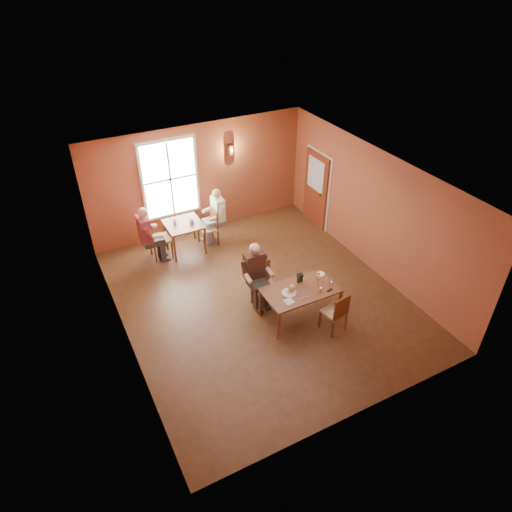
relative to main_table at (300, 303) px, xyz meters
name	(u,v)px	position (x,y,z in m)	size (l,w,h in m)	color
ground	(260,298)	(-0.47, 0.92, -0.37)	(6.00, 7.00, 0.01)	brown
wall_back	(199,179)	(-0.47, 4.42, 1.13)	(6.00, 0.04, 3.00)	brown
wall_front	(366,354)	(-0.47, -2.58, 1.13)	(6.00, 0.04, 3.00)	brown
wall_left	(117,284)	(-3.47, 0.92, 1.13)	(0.04, 7.00, 3.00)	brown
wall_right	(373,211)	(2.53, 0.92, 1.13)	(0.04, 7.00, 3.00)	brown
ceiling	(261,178)	(-0.47, 0.92, 2.63)	(6.00, 7.00, 0.04)	white
window	(170,179)	(-1.27, 4.37, 1.33)	(1.36, 0.10, 1.96)	white
door	(315,190)	(2.47, 3.22, 0.68)	(0.12, 1.04, 2.10)	maroon
wall_sconce	(231,150)	(0.43, 4.32, 1.83)	(0.16, 0.16, 0.28)	brown
main_table	(300,303)	(0.00, 0.00, 0.00)	(1.57, 0.89, 0.74)	brown
chair_diner_main	(265,287)	(-0.50, 0.65, 0.16)	(0.47, 0.47, 1.06)	#492C17
diner_main	(266,280)	(-0.50, 0.62, 0.36)	(0.58, 0.58, 1.46)	black
chair_empty	(334,311)	(0.42, -0.64, 0.10)	(0.42, 0.42, 0.95)	brown
plate_food	(289,292)	(-0.28, 0.01, 0.39)	(0.31, 0.31, 0.04)	silver
sandwich	(292,289)	(-0.20, 0.04, 0.43)	(0.10, 0.10, 0.12)	tan
goblet_a	(318,277)	(0.49, 0.10, 0.46)	(0.07, 0.07, 0.19)	silver
goblet_b	(330,281)	(0.64, -0.14, 0.47)	(0.08, 0.08, 0.20)	white
goblet_c	(320,287)	(0.33, -0.21, 0.46)	(0.08, 0.08, 0.19)	white
menu_stand	(300,278)	(0.11, 0.22, 0.48)	(0.13, 0.07, 0.22)	black
knife	(304,298)	(-0.07, -0.26, 0.37)	(0.20, 0.02, 0.00)	white
napkin	(289,301)	(-0.41, -0.21, 0.37)	(0.18, 0.18, 0.01)	white
side_plate	(321,274)	(0.67, 0.25, 0.38)	(0.18, 0.18, 0.01)	white
sunglasses	(330,290)	(0.52, -0.30, 0.38)	(0.14, 0.04, 0.02)	black
second_table	(185,237)	(-1.29, 3.58, 0.03)	(0.90, 0.90, 0.80)	brown
chair_diner_white	(208,227)	(-0.64, 3.58, 0.13)	(0.44, 0.44, 1.00)	#5B2F15
diner_white	(208,220)	(-0.61, 3.58, 0.35)	(0.57, 0.57, 1.44)	silver
chair_diner_maroon	(160,238)	(-1.94, 3.58, 0.18)	(0.49, 0.49, 1.10)	brown
diner_maroon	(158,232)	(-1.97, 3.58, 0.38)	(0.60, 0.60, 1.50)	maroon
cup_a	(192,222)	(-1.10, 3.48, 0.48)	(0.14, 0.14, 0.11)	silver
cup_b	(175,222)	(-1.49, 3.67, 0.48)	(0.11, 0.11, 0.10)	silver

